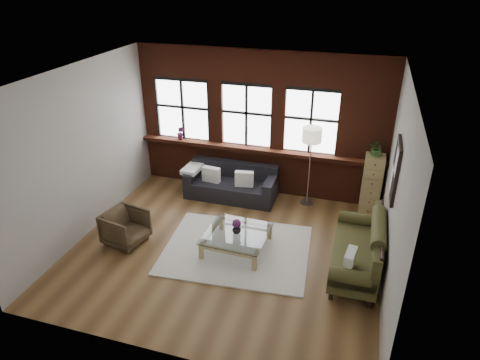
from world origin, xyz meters
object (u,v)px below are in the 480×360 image
(vase, at_px, (237,229))
(floor_lamp, at_px, (310,164))
(drawer_chest, at_px, (372,184))
(vintage_settee, at_px, (356,246))
(armchair, at_px, (125,227))
(dark_sofa, at_px, (231,183))
(coffee_table, at_px, (237,241))

(vase, bearing_deg, floor_lamp, 64.76)
(drawer_chest, bearing_deg, vintage_settee, -94.85)
(armchair, bearing_deg, floor_lamp, -39.34)
(armchair, bearing_deg, vintage_settee, -73.07)
(dark_sofa, distance_m, armchair, 2.61)
(vintage_settee, height_order, armchair, vintage_settee)
(dark_sofa, relative_size, coffee_table, 1.80)
(coffee_table, height_order, floor_lamp, floor_lamp)
(drawer_chest, bearing_deg, coffee_table, -136.87)
(vintage_settee, bearing_deg, coffee_table, 179.99)
(dark_sofa, distance_m, vintage_settee, 3.36)
(dark_sofa, xyz_separation_m, vintage_settee, (2.80, -1.86, 0.15))
(armchair, distance_m, vase, 2.10)
(coffee_table, distance_m, drawer_chest, 3.15)
(dark_sofa, distance_m, drawer_chest, 3.00)
(drawer_chest, xyz_separation_m, floor_lamp, (-1.30, -0.06, 0.31))
(armchair, relative_size, coffee_table, 0.64)
(armchair, height_order, vase, armchair)
(armchair, height_order, drawer_chest, drawer_chest)
(floor_lamp, bearing_deg, vintage_settee, -61.67)
(floor_lamp, bearing_deg, drawer_chest, 2.59)
(vintage_settee, distance_m, vase, 2.10)
(vase, bearing_deg, vintage_settee, -0.01)
(coffee_table, height_order, vase, vase)
(armchair, relative_size, drawer_chest, 0.56)
(armchair, height_order, floor_lamp, floor_lamp)
(floor_lamp, bearing_deg, armchair, -141.15)
(coffee_table, distance_m, floor_lamp, 2.42)
(dark_sofa, height_order, vase, dark_sofa)
(armchair, xyz_separation_m, vase, (2.06, 0.37, 0.12))
(dark_sofa, height_order, floor_lamp, floor_lamp)
(vintage_settee, height_order, floor_lamp, floor_lamp)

